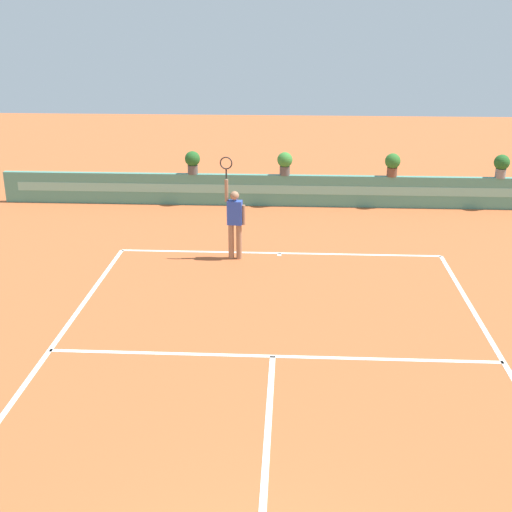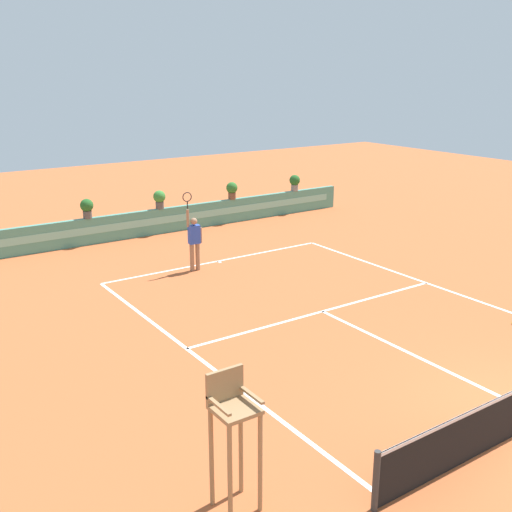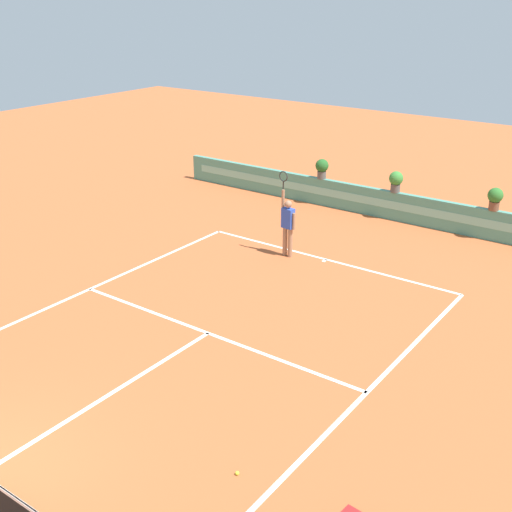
{
  "view_description": "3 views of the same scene",
  "coord_description": "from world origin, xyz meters",
  "views": [
    {
      "loc": [
        0.29,
        -4.37,
        5.89
      ],
      "look_at": [
        -0.44,
        8.93,
        1.0
      ],
      "focal_mm": 47.13,
      "sensor_mm": 36.0,
      "label": 1
    },
    {
      "loc": [
        -10.08,
        -5.26,
        6.18
      ],
      "look_at": [
        -0.44,
        8.93,
        1.0
      ],
      "focal_mm": 43.03,
      "sensor_mm": 36.0,
      "label": 2
    },
    {
      "loc": [
        8.7,
        -3.73,
        7.45
      ],
      "look_at": [
        -0.44,
        8.93,
        1.0
      ],
      "focal_mm": 45.5,
      "sensor_mm": 36.0,
      "label": 3
    }
  ],
  "objects": [
    {
      "name": "tennis_player",
      "position": [
        -1.11,
        11.46,
        1.05
      ],
      "size": [
        0.62,
        0.26,
        2.58
      ],
      "color": "#9E7051",
      "rests_on": "ground"
    },
    {
      "name": "potted_plant_centre",
      "position": [
        0.05,
        16.39,
        1.41
      ],
      "size": [
        0.48,
        0.48,
        0.72
      ],
      "color": "#514C47",
      "rests_on": "back_wall_barrier"
    },
    {
      "name": "potted_plant_right",
      "position": [
        3.4,
        16.39,
        1.41
      ],
      "size": [
        0.48,
        0.48,
        0.72
      ],
      "color": "brown",
      "rests_on": "back_wall_barrier"
    },
    {
      "name": "potted_plant_far_right",
      "position": [
        6.73,
        16.39,
        1.41
      ],
      "size": [
        0.48,
        0.48,
        0.72
      ],
      "color": "gray",
      "rests_on": "back_wall_barrier"
    },
    {
      "name": "back_wall_barrier",
      "position": [
        0.0,
        16.39,
        0.5
      ],
      "size": [
        18.0,
        0.21,
        1.0
      ],
      "color": "#4C8E7A",
      "rests_on": "ground"
    },
    {
      "name": "potted_plant_left",
      "position": [
        -2.86,
        16.39,
        1.41
      ],
      "size": [
        0.48,
        0.48,
        0.72
      ],
      "color": "#514C47",
      "rests_on": "back_wall_barrier"
    },
    {
      "name": "ground_plane",
      "position": [
        0.0,
        6.0,
        0.0
      ],
      "size": [
        60.0,
        60.0,
        0.0
      ],
      "primitive_type": "plane",
      "color": "#B2562D"
    },
    {
      "name": "court_lines",
      "position": [
        0.0,
        6.72,
        0.0
      ],
      "size": [
        8.32,
        11.94,
        0.01
      ],
      "color": "white",
      "rests_on": "ground"
    }
  ]
}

